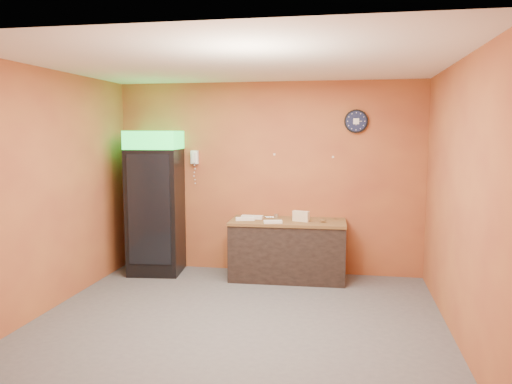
# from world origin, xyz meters

# --- Properties ---
(floor) EXTENTS (4.50, 4.50, 0.00)m
(floor) POSITION_xyz_m (0.00, 0.00, 0.00)
(floor) COLOR #47474C
(floor) RESTS_ON ground
(back_wall) EXTENTS (4.50, 0.02, 2.80)m
(back_wall) POSITION_xyz_m (0.00, 2.00, 1.40)
(back_wall) COLOR #B16532
(back_wall) RESTS_ON floor
(left_wall) EXTENTS (0.02, 4.00, 2.80)m
(left_wall) POSITION_xyz_m (-2.25, 0.00, 1.40)
(left_wall) COLOR #B16532
(left_wall) RESTS_ON floor
(right_wall) EXTENTS (0.02, 4.00, 2.80)m
(right_wall) POSITION_xyz_m (2.25, 0.00, 1.40)
(right_wall) COLOR #B16532
(right_wall) RESTS_ON floor
(ceiling) EXTENTS (4.50, 4.00, 0.02)m
(ceiling) POSITION_xyz_m (0.00, 0.00, 2.80)
(ceiling) COLOR white
(ceiling) RESTS_ON back_wall
(beverage_cooler) EXTENTS (0.80, 0.81, 2.09)m
(beverage_cooler) POSITION_xyz_m (-1.61, 1.60, 1.02)
(beverage_cooler) COLOR black
(beverage_cooler) RESTS_ON floor
(prep_counter) EXTENTS (1.62, 0.76, 0.80)m
(prep_counter) POSITION_xyz_m (0.35, 1.64, 0.40)
(prep_counter) COLOR black
(prep_counter) RESTS_ON floor
(wall_clock) EXTENTS (0.33, 0.06, 0.33)m
(wall_clock) POSITION_xyz_m (1.26, 1.97, 2.23)
(wall_clock) COLOR black
(wall_clock) RESTS_ON back_wall
(wall_phone) EXTENTS (0.11, 0.10, 0.20)m
(wall_phone) POSITION_xyz_m (-1.10, 1.95, 1.70)
(wall_phone) COLOR white
(wall_phone) RESTS_ON back_wall
(butcher_paper) EXTENTS (1.64, 0.79, 0.04)m
(butcher_paper) POSITION_xyz_m (0.35, 1.64, 0.82)
(butcher_paper) COLOR brown
(butcher_paper) RESTS_ON prep_counter
(sub_roll_stack) EXTENTS (0.24, 0.15, 0.15)m
(sub_roll_stack) POSITION_xyz_m (0.54, 1.58, 0.91)
(sub_roll_stack) COLOR beige
(sub_roll_stack) RESTS_ON butcher_paper
(wrapped_sandwich_left) EXTENTS (0.28, 0.16, 0.04)m
(wrapped_sandwich_left) POSITION_xyz_m (-0.25, 1.53, 0.86)
(wrapped_sandwich_left) COLOR silver
(wrapped_sandwich_left) RESTS_ON butcher_paper
(wrapped_sandwich_mid) EXTENTS (0.27, 0.16, 0.04)m
(wrapped_sandwich_mid) POSITION_xyz_m (0.17, 1.39, 0.86)
(wrapped_sandwich_mid) COLOR silver
(wrapped_sandwich_mid) RESTS_ON butcher_paper
(wrapped_sandwich_right) EXTENTS (0.31, 0.12, 0.04)m
(wrapped_sandwich_right) POSITION_xyz_m (-0.17, 1.68, 0.86)
(wrapped_sandwich_right) COLOR silver
(wrapped_sandwich_right) RESTS_ON butcher_paper
(kitchen_tool) EXTENTS (0.07, 0.07, 0.07)m
(kitchen_tool) POSITION_xyz_m (0.16, 1.78, 0.87)
(kitchen_tool) COLOR silver
(kitchen_tool) RESTS_ON butcher_paper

